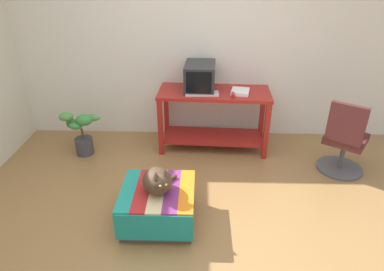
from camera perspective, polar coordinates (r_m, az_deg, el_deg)
The scene contains 12 objects.
ground_plane at distance 3.18m, azimuth 0.13°, elevation -16.13°, with size 14.00×14.00×0.00m, color olive.
back_wall at distance 4.43m, azimuth 0.86°, elevation 15.99°, with size 8.00×0.10×2.60m, color silver.
desk at distance 4.24m, azimuth 3.73°, elevation 4.41°, with size 1.40×0.65×0.78m.
tv_monitor at distance 4.15m, azimuth 1.38°, elevation 10.00°, with size 0.39×0.54×0.32m.
keyboard at distance 4.02m, azimuth 1.72°, elevation 7.20°, with size 0.40×0.15×0.02m, color beige.
book at distance 4.11m, azimuth 8.27°, elevation 7.46°, with size 0.21×0.25×0.04m, color white.
ottoman_with_blanket at distance 3.18m, azimuth -5.81°, elevation -11.83°, with size 0.67×0.66×0.36m.
cat at distance 2.98m, azimuth -5.86°, elevation -7.76°, with size 0.37×0.42×0.29m.
potted_plant at distance 4.36m, azimuth -18.37°, elevation 0.92°, with size 0.44×0.39×0.60m.
office_chair at distance 4.13m, azimuth 24.64°, elevation -1.10°, with size 0.59×0.59×0.89m.
stapler at distance 3.98m, azimuth 7.04°, elevation 6.91°, with size 0.04×0.11×0.04m, color #A31E1E.
pen at distance 4.15m, azimuth 8.61°, elevation 7.41°, with size 0.01×0.01×0.14m, color #B7B7BC.
Camera 1 is at (0.06, -2.29, 2.20)m, focal length 31.11 mm.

